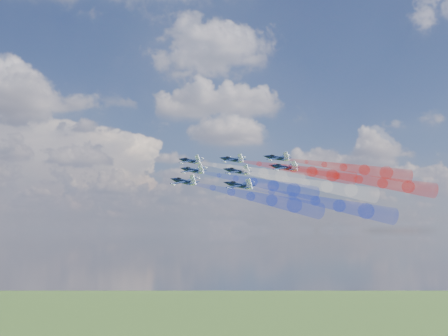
{
  "coord_description": "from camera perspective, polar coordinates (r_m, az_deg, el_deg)",
  "views": [
    {
      "loc": [
        -20.36,
        -159.84,
        110.78
      ],
      "look_at": [
        8.11,
        15.75,
        131.62
      ],
      "focal_mm": 43.09,
      "sensor_mm": 36.0,
      "label": 1
    }
  ],
  "objects": [
    {
      "name": "jet_outer_right",
      "position": [
        190.63,
        5.65,
        1.07
      ],
      "size": [
        15.73,
        16.29,
        8.39
      ],
      "primitive_type": null,
      "rotation": [
        0.21,
        -0.27,
        0.56
      ],
      "color": "black"
    },
    {
      "name": "jet_lead",
      "position": [
        191.32,
        -3.62,
        0.76
      ],
      "size": [
        15.73,
        16.29,
        8.39
      ],
      "primitive_type": null,
      "rotation": [
        0.21,
        -0.27,
        0.56
      ],
      "color": "black"
    },
    {
      "name": "trail_inner_right",
      "position": [
        171.99,
        7.36,
        -0.11
      ],
      "size": [
        29.09,
        39.3,
        14.1
      ],
      "primitive_type": null,
      "rotation": [
        0.21,
        -0.27,
        0.56
      ],
      "color": "red"
    },
    {
      "name": "jet_center_third",
      "position": [
        172.86,
        1.4,
        -0.34
      ],
      "size": [
        15.73,
        16.29,
        8.39
      ],
      "primitive_type": null,
      "rotation": [
        0.21,
        -0.27,
        0.56
      ],
      "color": "black"
    },
    {
      "name": "jet_rear_left",
      "position": [
        158.31,
        1.57,
        -1.84
      ],
      "size": [
        15.73,
        16.29,
        8.39
      ],
      "primitive_type": null,
      "rotation": [
        0.21,
        -0.27,
        0.56
      ],
      "color": "black"
    },
    {
      "name": "jet_inner_right",
      "position": [
        190.72,
        0.88,
        0.9
      ],
      "size": [
        15.73,
        16.29,
        8.39
      ],
      "primitive_type": null,
      "rotation": [
        0.21,
        -0.27,
        0.56
      ],
      "color": "black"
    },
    {
      "name": "trail_outer_left",
      "position": [
        141.31,
        2.87,
        -2.99
      ],
      "size": [
        29.09,
        39.3,
        14.1
      ],
      "primitive_type": null,
      "rotation": [
        0.21,
        -0.27,
        0.56
      ],
      "color": "#182FD2"
    },
    {
      "name": "trail_outer_right",
      "position": [
        173.75,
        12.59,
        0.08
      ],
      "size": [
        29.09,
        39.3,
        14.1
      ],
      "primitive_type": null,
      "rotation": [
        0.21,
        -0.27,
        0.56
      ],
      "color": "red"
    },
    {
      "name": "trail_rear_right",
      "position": [
        157.41,
        14.13,
        -1.14
      ],
      "size": [
        29.09,
        39.3,
        14.1
      ],
      "primitive_type": null,
      "rotation": [
        0.21,
        -0.27,
        0.56
      ],
      "color": "red"
    },
    {
      "name": "trail_lead",
      "position": [
        170.97,
        2.36,
        -0.26
      ],
      "size": [
        29.09,
        39.3,
        14.1
      ],
      "primitive_type": null,
      "rotation": [
        0.21,
        -0.27,
        0.56
      ],
      "color": "white"
    },
    {
      "name": "trail_center_third",
      "position": [
        154.53,
        8.68,
        -1.61
      ],
      "size": [
        29.09,
        39.3,
        14.1
      ],
      "primitive_type": null,
      "rotation": [
        0.21,
        -0.27,
        0.56
      ],
      "color": "white"
    },
    {
      "name": "jet_outer_left",
      "position": [
        161.55,
        -4.28,
        -1.43
      ],
      "size": [
        15.73,
        16.29,
        8.39
      ],
      "primitive_type": null,
      "rotation": [
        0.21,
        -0.27,
        0.56
      ],
      "color": "black"
    },
    {
      "name": "trail_inner_left",
      "position": [
        157.63,
        3.17,
        -1.49
      ],
      "size": [
        29.09,
        39.3,
        14.1
      ],
      "primitive_type": null,
      "rotation": [
        0.21,
        -0.27,
        0.56
      ],
      "color": "#182FD2"
    },
    {
      "name": "jet_rear_right",
      "position": [
        173.79,
        6.38,
        0.06
      ],
      "size": [
        15.73,
        16.29,
        8.39
      ],
      "primitive_type": null,
      "rotation": [
        0.21,
        -0.27,
        0.56
      ],
      "color": "black"
    },
    {
      "name": "jet_inner_left",
      "position": [
        177.74,
        -3.36,
        -0.25
      ],
      "size": [
        15.73,
        16.29,
        8.39
      ],
      "primitive_type": null,
      "rotation": [
        0.21,
        -0.27,
        0.56
      ],
      "color": "black"
    },
    {
      "name": "trail_rear_left",
      "position": [
        140.3,
        9.64,
        -3.43
      ],
      "size": [
        29.09,
        39.3,
        14.1
      ],
      "primitive_type": null,
      "rotation": [
        0.21,
        -0.27,
        0.56
      ],
      "color": "#182FD2"
    }
  ]
}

